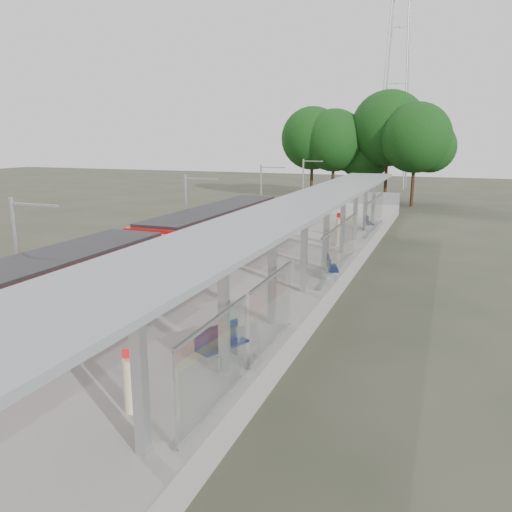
{
  "coord_description": "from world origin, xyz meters",
  "views": [
    {
      "loc": [
        7.45,
        -5.66,
        7.32
      ],
      "look_at": [
        -0.25,
        14.26,
        2.3
      ],
      "focal_mm": 35.0,
      "sensor_mm": 36.0,
      "label": 1
    }
  ],
  "objects_px": {
    "info_pillar_near": "(131,385)",
    "bench_near": "(221,343)",
    "info_pillar_far": "(339,232)",
    "train": "(146,264)",
    "litter_bin": "(237,338)",
    "bench_mid": "(331,266)",
    "bench_far": "(368,222)"
  },
  "relations": [
    {
      "from": "train",
      "to": "info_pillar_near",
      "type": "bearing_deg",
      "value": -58.86
    },
    {
      "from": "info_pillar_near",
      "to": "litter_bin",
      "type": "height_order",
      "value": "info_pillar_near"
    },
    {
      "from": "bench_mid",
      "to": "info_pillar_far",
      "type": "relative_size",
      "value": 0.77
    },
    {
      "from": "train",
      "to": "litter_bin",
      "type": "height_order",
      "value": "train"
    },
    {
      "from": "info_pillar_near",
      "to": "info_pillar_far",
      "type": "relative_size",
      "value": 0.79
    },
    {
      "from": "bench_near",
      "to": "info_pillar_near",
      "type": "height_order",
      "value": "info_pillar_near"
    },
    {
      "from": "info_pillar_far",
      "to": "litter_bin",
      "type": "xyz_separation_m",
      "value": [
        0.35,
        -16.38,
        -0.44
      ]
    },
    {
      "from": "bench_near",
      "to": "info_pillar_far",
      "type": "height_order",
      "value": "info_pillar_far"
    },
    {
      "from": "info_pillar_near",
      "to": "bench_near",
      "type": "bearing_deg",
      "value": 58.32
    },
    {
      "from": "train",
      "to": "bench_far",
      "type": "distance_m",
      "value": 19.2
    },
    {
      "from": "bench_near",
      "to": "info_pillar_near",
      "type": "bearing_deg",
      "value": -80.01
    },
    {
      "from": "bench_near",
      "to": "bench_far",
      "type": "bearing_deg",
      "value": 112.45
    },
    {
      "from": "bench_mid",
      "to": "bench_far",
      "type": "bearing_deg",
      "value": 73.3
    },
    {
      "from": "bench_far",
      "to": "info_pillar_near",
      "type": "xyz_separation_m",
      "value": [
        -1.39,
        -26.81,
        0.13
      ]
    },
    {
      "from": "train",
      "to": "bench_far",
      "type": "relative_size",
      "value": 17.08
    },
    {
      "from": "bench_near",
      "to": "train",
      "type": "bearing_deg",
      "value": 161.63
    },
    {
      "from": "train",
      "to": "info_pillar_near",
      "type": "height_order",
      "value": "train"
    },
    {
      "from": "litter_bin",
      "to": "info_pillar_far",
      "type": "bearing_deg",
      "value": 91.22
    },
    {
      "from": "bench_near",
      "to": "info_pillar_far",
      "type": "distance_m",
      "value": 17.22
    },
    {
      "from": "bench_near",
      "to": "litter_bin",
      "type": "bearing_deg",
      "value": 102.6
    },
    {
      "from": "bench_mid",
      "to": "info_pillar_near",
      "type": "xyz_separation_m",
      "value": [
        -1.74,
        -13.38,
        0.16
      ]
    },
    {
      "from": "train",
      "to": "bench_far",
      "type": "height_order",
      "value": "train"
    },
    {
      "from": "bench_near",
      "to": "bench_mid",
      "type": "relative_size",
      "value": 1.08
    },
    {
      "from": "bench_near",
      "to": "bench_far",
      "type": "xyz_separation_m",
      "value": [
        0.59,
        23.55,
        -0.02
      ]
    },
    {
      "from": "bench_near",
      "to": "info_pillar_far",
      "type": "bearing_deg",
      "value": 114.49
    },
    {
      "from": "bench_far",
      "to": "info_pillar_near",
      "type": "bearing_deg",
      "value": -110.17
    },
    {
      "from": "train",
      "to": "bench_near",
      "type": "distance_m",
      "value": 8.31
    },
    {
      "from": "train",
      "to": "litter_bin",
      "type": "xyz_separation_m",
      "value": [
        6.31,
        -4.75,
        -0.63
      ]
    },
    {
      "from": "train",
      "to": "bench_near",
      "type": "xyz_separation_m",
      "value": [
        6.14,
        -5.58,
        -0.47
      ]
    },
    {
      "from": "info_pillar_far",
      "to": "info_pillar_near",
      "type": "bearing_deg",
      "value": -67.06
    },
    {
      "from": "litter_bin",
      "to": "info_pillar_near",
      "type": "bearing_deg",
      "value": -103.36
    },
    {
      "from": "bench_mid",
      "to": "litter_bin",
      "type": "height_order",
      "value": "bench_mid"
    }
  ]
}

